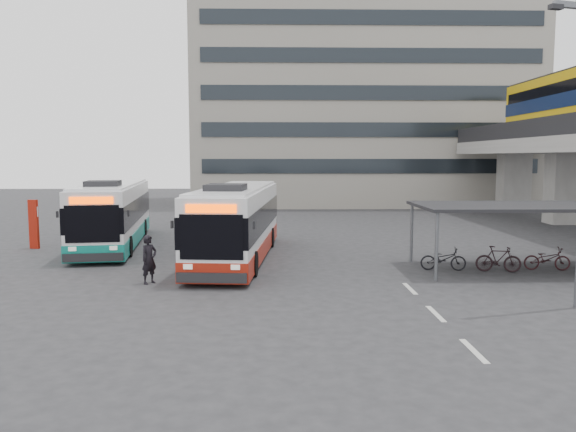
{
  "coord_description": "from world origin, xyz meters",
  "views": [
    {
      "loc": [
        -1.97,
        -18.13,
        4.34
      ],
      "look_at": [
        -1.45,
        4.17,
        2.0
      ],
      "focal_mm": 35.0,
      "sensor_mm": 36.0,
      "label": 1
    }
  ],
  "objects": [
    {
      "name": "ground",
      "position": [
        0.0,
        0.0,
        0.0
      ],
      "size": [
        120.0,
        120.0,
        0.0
      ],
      "primitive_type": "plane",
      "color": "#28282B",
      "rests_on": "ground"
    },
    {
      "name": "bike_shelter",
      "position": [
        8.5,
        3.0,
        1.52
      ],
      "size": [
        10.0,
        4.0,
        2.54
      ],
      "color": "#595B60",
      "rests_on": "ground"
    },
    {
      "name": "office_block",
      "position": [
        6.0,
        36.0,
        12.5
      ],
      "size": [
        30.0,
        15.0,
        25.0
      ],
      "primitive_type": "cube",
      "color": "gray",
      "rests_on": "ground"
    },
    {
      "name": "road_markings",
      "position": [
        2.5,
        -3.0,
        0.01
      ],
      "size": [
        0.15,
        7.6,
        0.01
      ],
      "color": "beige",
      "rests_on": "ground"
    },
    {
      "name": "bus_main",
      "position": [
        -3.57,
        5.7,
        1.55
      ],
      "size": [
        3.41,
        11.47,
        3.34
      ],
      "rotation": [
        0.0,
        0.0,
        -0.09
      ],
      "color": "white",
      "rests_on": "ground"
    },
    {
      "name": "bus_teal",
      "position": [
        -9.92,
        9.54,
        1.54
      ],
      "size": [
        3.88,
        11.42,
        3.31
      ],
      "rotation": [
        0.0,
        0.0,
        0.13
      ],
      "color": "white",
      "rests_on": "ground"
    },
    {
      "name": "pedestrian",
      "position": [
        -6.3,
        0.98,
        0.84
      ],
      "size": [
        0.7,
        0.73,
        1.69
      ],
      "primitive_type": "imported",
      "rotation": [
        0.0,
        0.0,
        0.89
      ],
      "color": "black",
      "rests_on": "ground"
    },
    {
      "name": "sign_totem_north",
      "position": [
        -13.45,
        8.61,
        1.21
      ],
      "size": [
        0.5,
        0.27,
        2.34
      ],
      "rotation": [
        0.0,
        0.0,
        -0.28
      ],
      "color": "#981709",
      "rests_on": "ground"
    }
  ]
}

